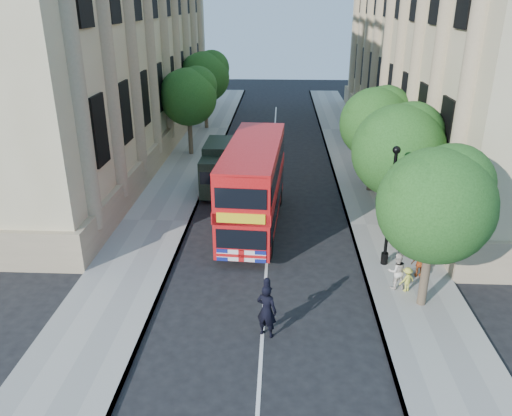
# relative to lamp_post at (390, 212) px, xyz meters

# --- Properties ---
(ground) EXTENTS (120.00, 120.00, 0.00)m
(ground) POSITION_rel_lamp_post_xyz_m (-5.00, -6.00, -2.51)
(ground) COLOR black
(ground) RESTS_ON ground
(pavement_right) EXTENTS (3.50, 80.00, 0.12)m
(pavement_right) POSITION_rel_lamp_post_xyz_m (0.75, 4.00, -2.45)
(pavement_right) COLOR gray
(pavement_right) RESTS_ON ground
(pavement_left) EXTENTS (3.50, 80.00, 0.12)m
(pavement_left) POSITION_rel_lamp_post_xyz_m (-10.75, 4.00, -2.45)
(pavement_left) COLOR gray
(pavement_left) RESTS_ON ground
(building_right) EXTENTS (12.00, 38.00, 18.00)m
(building_right) POSITION_rel_lamp_post_xyz_m (8.80, 18.00, 6.49)
(building_right) COLOR tan
(building_right) RESTS_ON ground
(building_left) EXTENTS (12.00, 38.00, 18.00)m
(building_left) POSITION_rel_lamp_post_xyz_m (-18.80, 18.00, 6.49)
(building_left) COLOR tan
(building_left) RESTS_ON ground
(tree_right_near) EXTENTS (4.00, 4.00, 6.08)m
(tree_right_near) POSITION_rel_lamp_post_xyz_m (0.84, -2.97, 1.74)
(tree_right_near) COLOR #473828
(tree_right_near) RESTS_ON ground
(tree_right_mid) EXTENTS (4.20, 4.20, 6.37)m
(tree_right_mid) POSITION_rel_lamp_post_xyz_m (0.84, 3.03, 1.93)
(tree_right_mid) COLOR #473828
(tree_right_mid) RESTS_ON ground
(tree_right_far) EXTENTS (4.00, 4.00, 6.15)m
(tree_right_far) POSITION_rel_lamp_post_xyz_m (0.84, 9.03, 1.80)
(tree_right_far) COLOR #473828
(tree_right_far) RESTS_ON ground
(tree_left_far) EXTENTS (4.00, 4.00, 6.30)m
(tree_left_far) POSITION_rel_lamp_post_xyz_m (-10.96, 16.03, 1.93)
(tree_left_far) COLOR #473828
(tree_left_far) RESTS_ON ground
(tree_left_back) EXTENTS (4.20, 4.20, 6.65)m
(tree_left_back) POSITION_rel_lamp_post_xyz_m (-10.96, 24.03, 2.20)
(tree_left_back) COLOR #473828
(tree_left_back) RESTS_ON ground
(lamp_post) EXTENTS (0.32, 0.32, 5.16)m
(lamp_post) POSITION_rel_lamp_post_xyz_m (0.00, 0.00, 0.00)
(lamp_post) COLOR black
(lamp_post) RESTS_ON pavement_right
(double_decker_bus) EXTENTS (2.93, 9.12, 4.15)m
(double_decker_bus) POSITION_rel_lamp_post_xyz_m (-5.76, 3.76, -0.22)
(double_decker_bus) COLOR #B60C0E
(double_decker_bus) RESTS_ON ground
(box_van) EXTENTS (2.05, 4.90, 2.79)m
(box_van) POSITION_rel_lamp_post_xyz_m (-7.90, 8.74, -1.14)
(box_van) COLOR black
(box_van) RESTS_ON ground
(police_constable) EXTENTS (0.84, 0.72, 1.96)m
(police_constable) POSITION_rel_lamp_post_xyz_m (-4.86, -5.00, -1.53)
(police_constable) COLOR black
(police_constable) RESTS_ON ground
(woman_pedestrian) EXTENTS (0.81, 0.68, 1.49)m
(woman_pedestrian) POSITION_rel_lamp_post_xyz_m (0.06, -1.94, -1.64)
(woman_pedestrian) COLOR beige
(woman_pedestrian) RESTS_ON pavement_right
(child_a) EXTENTS (0.70, 0.30, 1.18)m
(child_a) POSITION_rel_lamp_post_xyz_m (1.19, -1.03, -1.80)
(child_a) COLOR #D45F25
(child_a) RESTS_ON pavement_right
(child_b) EXTENTS (0.75, 0.63, 1.01)m
(child_b) POSITION_rel_lamp_post_xyz_m (0.43, -2.14, -1.89)
(child_b) COLOR #CFCD46
(child_b) RESTS_ON pavement_right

